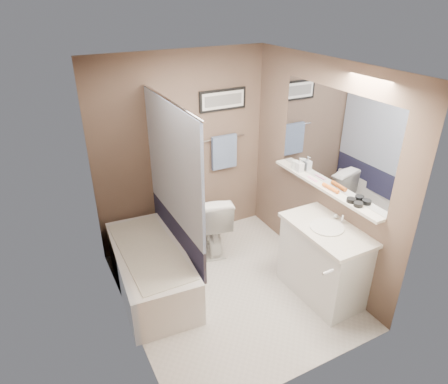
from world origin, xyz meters
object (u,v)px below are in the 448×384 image
toilet (210,220)px  glass_jar (295,165)px  candle_bowl_near (358,204)px  soap_bottle (300,165)px  hair_brush_front (331,188)px  candle_bowl_far (351,200)px  vanity (323,263)px  bathtub (151,270)px

toilet → glass_jar: glass_jar is taller
candle_bowl_near → soap_bottle: bearing=90.0°
hair_brush_front → candle_bowl_far: bearing=-90.0°
vanity → candle_bowl_far: (0.19, -0.06, 0.73)m
toilet → vanity: 1.51m
candle_bowl_far → hair_brush_front: bearing=90.0°
candle_bowl_near → glass_jar: glass_jar is taller
candle_bowl_near → hair_brush_front: size_ratio=0.41×
hair_brush_front → soap_bottle: bearing=90.0°
candle_bowl_far → glass_jar: 0.91m
toilet → candle_bowl_far: (0.87, -1.41, 0.74)m
bathtub → hair_brush_front: hair_brush_front is taller
candle_bowl_near → candle_bowl_far: (0.00, 0.10, 0.00)m
vanity → glass_jar: size_ratio=9.00×
toilet → candle_bowl_far: 1.81m
candle_bowl_near → hair_brush_front: bearing=90.0°
bathtub → soap_bottle: soap_bottle is taller
toilet → hair_brush_front: size_ratio=3.58×
vanity → soap_bottle: 1.12m
bathtub → soap_bottle: 2.03m
toilet → soap_bottle: 1.32m
candle_bowl_far → soap_bottle: (0.00, 0.82, 0.06)m
bathtub → vanity: 1.85m
toilet → bathtub: bearing=37.6°
candle_bowl_near → candle_bowl_far: size_ratio=1.00×
glass_jar → candle_bowl_far: bearing=-90.0°
candle_bowl_far → soap_bottle: 0.83m
candle_bowl_near → candle_bowl_far: 0.10m
toilet → vanity: (0.69, -1.34, 0.01)m
bathtub → hair_brush_front: (1.79, -0.69, 0.89)m
glass_jar → soap_bottle: size_ratio=0.61×
hair_brush_front → glass_jar: size_ratio=2.20×
bathtub → toilet: size_ratio=1.90×
bathtub → glass_jar: 2.01m
glass_jar → soap_bottle: bearing=-90.0°
toilet → glass_jar: 1.26m
soap_bottle → bathtub: bearing=174.8°
candle_bowl_far → soap_bottle: soap_bottle is taller
toilet → glass_jar: bearing=163.5°
bathtub → soap_bottle: (1.79, -0.16, 0.95)m
glass_jar → soap_bottle: soap_bottle is taller
candle_bowl_far → hair_brush_front: hair_brush_front is taller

